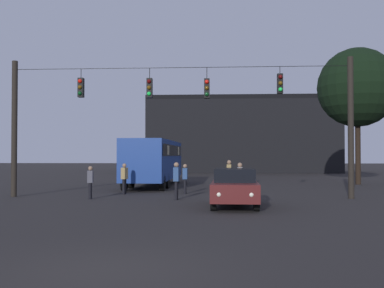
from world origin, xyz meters
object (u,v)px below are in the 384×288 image
object	(u,v)px
pedestrian_crossing_left	(124,177)
tree_left_silhouette	(357,88)
pedestrian_crossing_right	(185,177)
city_bus	(154,158)
pedestrian_far_side	(176,178)
pedestrian_crossing_center	(240,178)
car_near_right	(235,187)
pedestrian_near_bus	(229,174)
pedestrian_trailing	(90,181)

from	to	relation	value
pedestrian_crossing_left	tree_left_silhouette	distance (m)	18.31
pedestrian_crossing_right	pedestrian_crossing_left	bearing A→B (deg)	-172.54
city_bus	pedestrian_far_side	bearing A→B (deg)	-75.91
pedestrian_crossing_left	pedestrian_crossing_center	world-z (taller)	pedestrian_crossing_center
pedestrian_crossing_left	pedestrian_far_side	world-z (taller)	pedestrian_far_side
car_near_right	pedestrian_near_bus	size ratio (longest dim) A/B	2.46
city_bus	car_near_right	xyz separation A→B (m)	(4.97, -12.16, -1.07)
city_bus	pedestrian_near_bus	distance (m)	6.79
pedestrian_near_bus	pedestrian_trailing	world-z (taller)	pedestrian_near_bus
pedestrian_crossing_left	pedestrian_near_bus	size ratio (longest dim) A/B	0.91
pedestrian_crossing_center	pedestrian_near_bus	bearing A→B (deg)	97.44
pedestrian_crossing_left	pedestrian_near_bus	distance (m)	5.86
car_near_right	pedestrian_crossing_center	bearing A→B (deg)	84.74
city_bus	pedestrian_near_bus	size ratio (longest dim) A/B	6.22
pedestrian_crossing_right	pedestrian_far_side	xyz separation A→B (m)	(-0.15, -3.26, 0.10)
pedestrian_far_side	tree_left_silhouette	distance (m)	17.76
car_near_right	tree_left_silhouette	bearing A→B (deg)	58.52
pedestrian_crossing_left	pedestrian_crossing_right	size ratio (longest dim) A/B	1.02
pedestrian_crossing_center	pedestrian_crossing_right	size ratio (longest dim) A/B	1.07
city_bus	pedestrian_crossing_right	size ratio (longest dim) A/B	6.97
pedestrian_crossing_right	pedestrian_trailing	distance (m)	5.25
city_bus	pedestrian_trailing	world-z (taller)	city_bus
city_bus	pedestrian_crossing_center	world-z (taller)	city_bus
pedestrian_crossing_right	pedestrian_far_side	world-z (taller)	pedestrian_far_side
car_near_right	pedestrian_crossing_right	distance (m)	6.47
pedestrian_near_bus	tree_left_silhouette	size ratio (longest dim) A/B	0.18
city_bus	pedestrian_crossing_right	distance (m)	6.74
pedestrian_crossing_right	pedestrian_far_side	bearing A→B (deg)	-92.64
pedestrian_trailing	tree_left_silhouette	distance (m)	20.62
pedestrian_trailing	pedestrian_far_side	size ratio (longest dim) A/B	0.89
pedestrian_near_bus	pedestrian_crossing_left	bearing A→B (deg)	-160.65
pedestrian_near_bus	pedestrian_trailing	size ratio (longest dim) A/B	1.15
car_near_right	pedestrian_far_side	bearing A→B (deg)	133.70
city_bus	car_near_right	bearing A→B (deg)	-67.75
pedestrian_crossing_center	pedestrian_crossing_left	bearing A→B (deg)	165.05
pedestrian_crossing_right	tree_left_silhouette	world-z (taller)	tree_left_silhouette
pedestrian_trailing	tree_left_silhouette	world-z (taller)	tree_left_silhouette
pedestrian_crossing_center	car_near_right	bearing A→B (deg)	-95.26
pedestrian_trailing	pedestrian_far_side	xyz separation A→B (m)	(4.07, -0.13, 0.12)
pedestrian_crossing_center	pedestrian_far_side	world-z (taller)	pedestrian_far_side
pedestrian_crossing_center	pedestrian_crossing_right	bearing A→B (deg)	144.48
car_near_right	pedestrian_crossing_center	distance (m)	3.99
pedestrian_near_bus	tree_left_silhouette	distance (m)	13.05
car_near_right	tree_left_silhouette	distance (m)	18.36
pedestrian_crossing_center	pedestrian_trailing	size ratio (longest dim) A/B	1.10
pedestrian_crossing_left	city_bus	bearing A→B (deg)	84.38
pedestrian_trailing	tree_left_silhouette	bearing A→B (deg)	37.21
tree_left_silhouette	city_bus	bearing A→B (deg)	-169.36
pedestrian_crossing_left	pedestrian_crossing_center	bearing A→B (deg)	-14.95
car_near_right	city_bus	bearing A→B (deg)	112.25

